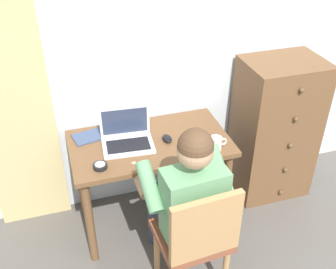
{
  "coord_description": "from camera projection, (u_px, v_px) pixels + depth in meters",
  "views": [
    {
      "loc": [
        -1.11,
        -0.4,
        2.32
      ],
      "look_at": [
        -0.45,
        1.72,
        0.84
      ],
      "focal_mm": 43.5,
      "sensor_mm": 36.0,
      "label": 1
    }
  ],
  "objects": [
    {
      "name": "desk",
      "position": [
        150.0,
        155.0,
        2.85
      ],
      "size": [
        1.09,
        0.62,
        0.74
      ],
      "color": "brown",
      "rests_on": "ground_plane"
    },
    {
      "name": "curtain_panel",
      "position": [
        9.0,
        95.0,
        2.63
      ],
      "size": [
        0.51,
        0.03,
        2.16
      ],
      "primitive_type": "cube",
      "color": "#CCB77A",
      "rests_on": "ground_plane"
    },
    {
      "name": "computer_mouse",
      "position": [
        167.0,
        138.0,
        2.79
      ],
      "size": [
        0.06,
        0.1,
        0.03
      ],
      "primitive_type": "ellipsoid",
      "rotation": [
        0.0,
        0.0,
        0.03
      ],
      "color": "black",
      "rests_on": "desk"
    },
    {
      "name": "notebook_pad",
      "position": [
        89.0,
        137.0,
        2.82
      ],
      "size": [
        0.24,
        0.19,
        0.01
      ],
      "primitive_type": "cube",
      "rotation": [
        0.0,
        0.0,
        0.21
      ],
      "color": "#3D4C6B",
      "rests_on": "desk"
    },
    {
      "name": "dresser",
      "position": [
        274.0,
        129.0,
        3.21
      ],
      "size": [
        0.58,
        0.47,
        1.15
      ],
      "color": "brown",
      "rests_on": "ground_plane"
    },
    {
      "name": "laptop",
      "position": [
        127.0,
        137.0,
        2.74
      ],
      "size": [
        0.36,
        0.28,
        0.24
      ],
      "color": "silver",
      "rests_on": "desk"
    },
    {
      "name": "chair",
      "position": [
        196.0,
        237.0,
        2.4
      ],
      "size": [
        0.45,
        0.43,
        0.88
      ],
      "color": "brown",
      "rests_on": "ground_plane"
    },
    {
      "name": "wall_back",
      "position": [
        207.0,
        42.0,
        2.94
      ],
      "size": [
        4.8,
        0.05,
        2.5
      ],
      "primitive_type": "cube",
      "color": "silver",
      "rests_on": "ground_plane"
    },
    {
      "name": "coffee_mug",
      "position": [
        216.0,
        143.0,
        2.68
      ],
      "size": [
        0.12,
        0.08,
        0.09
      ],
      "color": "silver",
      "rests_on": "desk"
    },
    {
      "name": "desk_clock",
      "position": [
        100.0,
        166.0,
        2.53
      ],
      "size": [
        0.09,
        0.09,
        0.03
      ],
      "color": "black",
      "rests_on": "desk"
    },
    {
      "name": "person_seated",
      "position": [
        185.0,
        194.0,
        2.44
      ],
      "size": [
        0.55,
        0.6,
        1.2
      ],
      "color": "#33384C",
      "rests_on": "ground_plane"
    }
  ]
}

